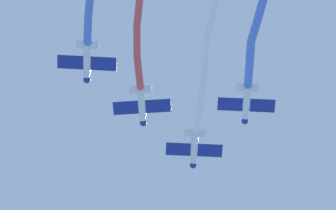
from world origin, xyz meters
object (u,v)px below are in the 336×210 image
object	(u,v)px
airplane_left_wing	(142,106)
airplane_right_wing	(246,104)
airplane_slot	(87,62)
airplane_lead	(194,149)

from	to	relation	value
airplane_left_wing	airplane_right_wing	bearing A→B (deg)	-86.98
airplane_slot	airplane_lead	bearing A→B (deg)	-51.58
airplane_left_wing	airplane_slot	world-z (taller)	airplane_left_wing
airplane_lead	airplane_slot	bearing A→B (deg)	128.80
airplane_slot	airplane_right_wing	bearing A→B (deg)	-76.87
airplane_left_wing	airplane_slot	bearing A→B (deg)	134.94
airplane_left_wing	airplane_lead	bearing A→B (deg)	-44.94
airplane_lead	airplane_right_wing	bearing A→B (deg)	-135.17
airplane_lead	airplane_right_wing	size ratio (longest dim) A/B	1.00
airplane_lead	airplane_left_wing	distance (m)	7.57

